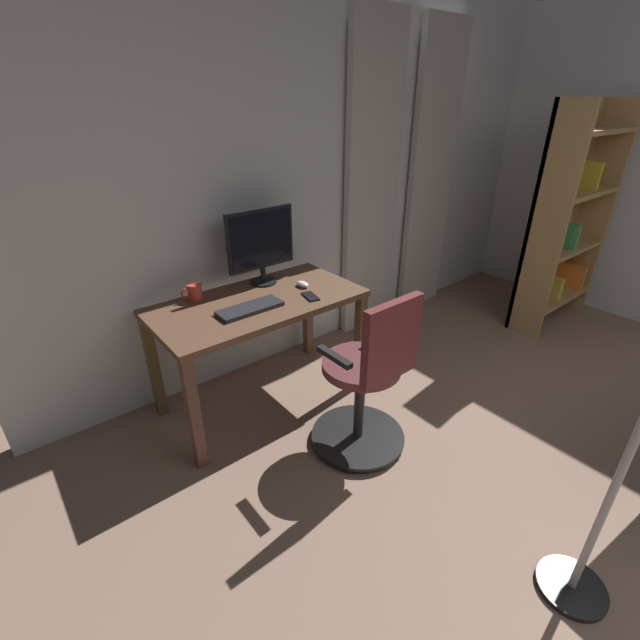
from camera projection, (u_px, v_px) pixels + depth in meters
back_room_partition at (328, 178)px, 3.30m from camera, size 4.81×0.10×2.63m
curtain_left_panel at (431, 178)px, 3.89m from camera, size 0.55×0.06×2.44m
curtain_right_panel at (372, 187)px, 3.47m from camera, size 0.54×0.06×2.44m
desk at (259, 315)px, 2.73m from camera, size 1.30×0.67×0.75m
office_chair at (368, 381)px, 2.39m from camera, size 0.56×0.56×1.00m
computer_monitor at (261, 242)px, 2.81m from camera, size 0.48×0.18×0.50m
computer_keyboard at (250, 308)px, 2.55m from camera, size 0.39×0.15×0.02m
computer_mouse at (303, 284)px, 2.86m from camera, size 0.06×0.10×0.04m
cell_phone_by_monitor at (311, 296)px, 2.72m from camera, size 0.10×0.16×0.01m
mug_tea at (194, 292)px, 2.67m from camera, size 0.13×0.09×0.10m
bookshelf at (564, 220)px, 3.71m from camera, size 0.90×0.30×1.86m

